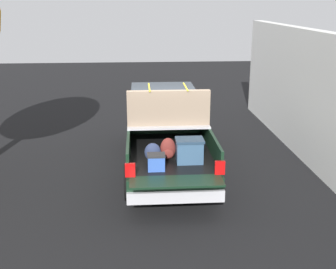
# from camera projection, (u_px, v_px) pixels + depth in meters

# --- Properties ---
(ground_plane) EXTENTS (40.00, 40.00, 0.00)m
(ground_plane) POSITION_uv_depth(u_px,v_px,m) (166.00, 168.00, 11.13)
(ground_plane) COLOR black
(pickup_truck) EXTENTS (6.05, 2.06, 2.23)m
(pickup_truck) POSITION_uv_depth(u_px,v_px,m) (165.00, 129.00, 11.18)
(pickup_truck) COLOR black
(pickup_truck) RESTS_ON ground_plane
(building_facade) EXTENTS (11.34, 0.36, 3.45)m
(building_facade) POSITION_uv_depth(u_px,v_px,m) (312.00, 97.00, 11.31)
(building_facade) COLOR white
(building_facade) RESTS_ON ground_plane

